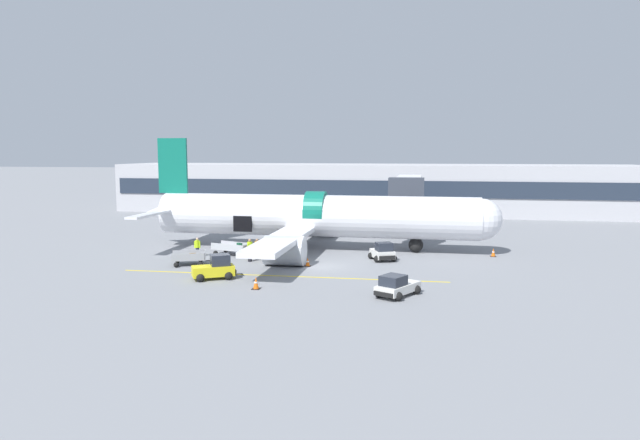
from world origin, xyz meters
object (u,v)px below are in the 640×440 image
(airplane, at_px, (312,217))
(ground_crew_driver, at_px, (250,250))
(baggage_cart_queued, at_px, (190,259))
(ground_crew_loader_a, at_px, (270,245))
(ground_crew_supervisor, at_px, (197,247))
(ground_crew_loader_b, at_px, (267,247))
(ground_crew_helper, at_px, (257,248))
(baggage_tug_mid, at_px, (383,253))
(baggage_tug_lead, at_px, (397,287))
(baggage_tug_rear, at_px, (215,269))
(baggage_cart_loading, at_px, (233,249))

(airplane, height_order, ground_crew_driver, airplane)
(baggage_cart_queued, height_order, ground_crew_loader_a, ground_crew_loader_a)
(airplane, distance_m, ground_crew_supervisor, 10.49)
(ground_crew_supervisor, bearing_deg, ground_crew_loader_b, 4.90)
(ground_crew_helper, bearing_deg, baggage_tug_mid, 7.81)
(baggage_tug_lead, relative_size, baggage_tug_rear, 1.11)
(baggage_tug_rear, height_order, ground_crew_supervisor, baggage_tug_rear)
(ground_crew_loader_b, height_order, ground_crew_helper, ground_crew_loader_b)
(ground_crew_driver, bearing_deg, baggage_tug_mid, 12.97)
(ground_crew_loader_a, bearing_deg, baggage_cart_queued, -131.70)
(baggage_tug_mid, height_order, baggage_tug_rear, baggage_tug_rear)
(airplane, xyz_separation_m, ground_crew_loader_b, (-2.76, -5.06, -1.96))
(airplane, xyz_separation_m, baggage_cart_loading, (-5.96, -4.30, -2.39))
(ground_crew_driver, height_order, ground_crew_helper, ground_crew_driver)
(baggage_tug_rear, bearing_deg, ground_crew_loader_a, 83.19)
(baggage_cart_queued, xyz_separation_m, ground_crew_driver, (4.17, 2.11, 0.48))
(baggage_cart_queued, height_order, ground_crew_helper, ground_crew_helper)
(baggage_tug_mid, relative_size, baggage_cart_loading, 0.62)
(baggage_tug_rear, height_order, ground_crew_driver, ground_crew_driver)
(airplane, distance_m, ground_crew_helper, 6.97)
(baggage_tug_lead, relative_size, baggage_tug_mid, 1.30)
(airplane, height_order, baggage_tug_mid, airplane)
(ground_crew_loader_a, distance_m, ground_crew_loader_b, 1.69)
(baggage_cart_queued, bearing_deg, baggage_tug_rear, -49.57)
(ground_crew_driver, bearing_deg, airplane, 61.47)
(airplane, xyz_separation_m, ground_crew_driver, (-3.68, -6.77, -1.93))
(baggage_cart_loading, distance_m, ground_crew_driver, 3.40)
(ground_crew_supervisor, relative_size, ground_crew_helper, 0.95)
(baggage_cart_loading, bearing_deg, ground_crew_loader_b, -13.45)
(baggage_tug_mid, height_order, ground_crew_driver, ground_crew_driver)
(ground_crew_loader_a, xyz_separation_m, ground_crew_loader_b, (0.20, -1.67, 0.10))
(baggage_tug_lead, distance_m, baggage_tug_rear, 12.85)
(ground_crew_driver, height_order, ground_crew_supervisor, ground_crew_driver)
(ground_crew_loader_b, bearing_deg, ground_crew_helper, -131.91)
(baggage_tug_rear, relative_size, baggage_cart_loading, 0.74)
(ground_crew_supervisor, bearing_deg, baggage_cart_queued, -76.46)
(ground_crew_loader_b, relative_size, ground_crew_helper, 1.05)
(ground_crew_driver, xyz_separation_m, ground_crew_helper, (0.30, 1.01, -0.07))
(baggage_tug_lead, relative_size, ground_crew_loader_a, 2.19)
(baggage_cart_loading, bearing_deg, ground_crew_supervisor, -154.67)
(ground_crew_supervisor, bearing_deg, baggage_cart_loading, 25.33)
(airplane, xyz_separation_m, ground_crew_loader_a, (-2.96, -3.39, -2.06))
(baggage_tug_mid, bearing_deg, baggage_tug_rear, -140.84)
(baggage_tug_rear, distance_m, baggage_cart_queued, 5.73)
(ground_crew_loader_b, distance_m, ground_crew_supervisor, 5.91)
(baggage_tug_rear, distance_m, ground_crew_loader_b, 8.30)
(baggage_tug_rear, bearing_deg, baggage_cart_queued, 130.43)
(ground_crew_loader_b, xyz_separation_m, ground_crew_driver, (-0.92, -1.71, 0.02))
(baggage_tug_lead, relative_size, ground_crew_supervisor, 2.17)
(ground_crew_loader_b, distance_m, ground_crew_helper, 0.93)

